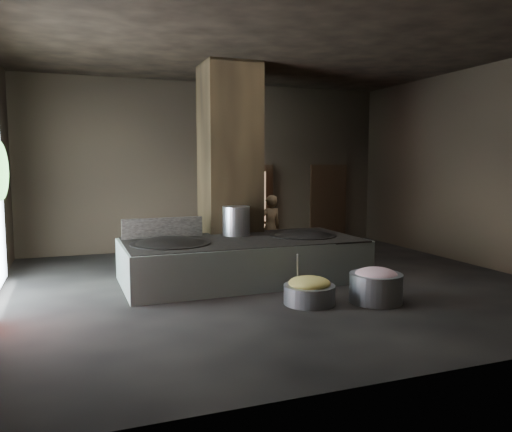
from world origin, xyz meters
name	(u,v)px	position (x,y,z in m)	size (l,w,h in m)	color
floor	(274,286)	(0.00, 0.00, -0.05)	(10.00, 9.00, 0.10)	black
ceiling	(275,43)	(0.00, 0.00, 4.55)	(10.00, 9.00, 0.10)	black
back_wall	(211,166)	(0.00, 4.55, 2.25)	(10.00, 0.10, 4.50)	black
front_wall	(440,171)	(0.00, -4.55, 2.25)	(10.00, 0.10, 4.50)	black
right_wall	(481,167)	(5.05, 0.00, 2.25)	(0.10, 9.00, 4.50)	black
pillar	(230,167)	(-0.30, 1.90, 2.25)	(1.20, 1.20, 4.50)	black
hearth_platform	(243,260)	(-0.48, 0.49, 0.41)	(4.69, 2.24, 0.82)	silver
platform_cap	(243,240)	(-0.48, 0.49, 0.82)	(4.59, 2.20, 0.03)	black
wok_left	(171,248)	(-1.93, 0.44, 0.75)	(1.48, 1.48, 0.41)	black
wok_left_rim	(170,244)	(-1.93, 0.44, 0.82)	(1.51, 1.51, 0.05)	black
wok_right	(303,239)	(0.87, 0.54, 0.75)	(1.38, 1.38, 0.39)	black
wok_right_rim	(303,236)	(0.87, 0.54, 0.82)	(1.41, 1.41, 0.05)	black
stock_pot	(236,221)	(-0.43, 1.04, 1.13)	(0.57, 0.57, 0.61)	#B1B3B9
splash_guard	(163,228)	(-1.93, 1.24, 1.03)	(1.63, 0.06, 0.41)	black
cook	(270,228)	(0.83, 2.25, 0.79)	(0.57, 0.37, 1.57)	olive
veg_basin	(309,294)	(0.01, -1.51, 0.16)	(0.86, 0.86, 0.32)	gray
veg_fill	(309,283)	(0.01, -1.51, 0.35)	(0.70, 0.70, 0.22)	#90AD53
ladle	(298,270)	(-0.14, -1.36, 0.55)	(0.03, 0.03, 0.68)	#B1B3B9
meat_basin	(376,288)	(1.11, -1.81, 0.24)	(0.89, 0.89, 0.49)	gray
meat_fill	(376,276)	(1.11, -1.81, 0.45)	(0.73, 0.73, 0.28)	#C37583
doorway_near	(253,207)	(1.20, 4.45, 1.10)	(1.18, 0.08, 2.38)	black
doorway_near_glow	(251,210)	(1.01, 4.16, 1.05)	(0.89, 0.04, 2.11)	#8C6647
doorway_far	(328,204)	(3.60, 4.45, 1.10)	(1.18, 0.08, 2.38)	black
doorway_far_glow	(322,206)	(3.49, 4.63, 1.05)	(0.84, 0.04, 1.99)	#8C6647
tree_silhouette	(0,171)	(-4.85, 1.30, 2.20)	(0.28, 1.10, 1.10)	#194714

